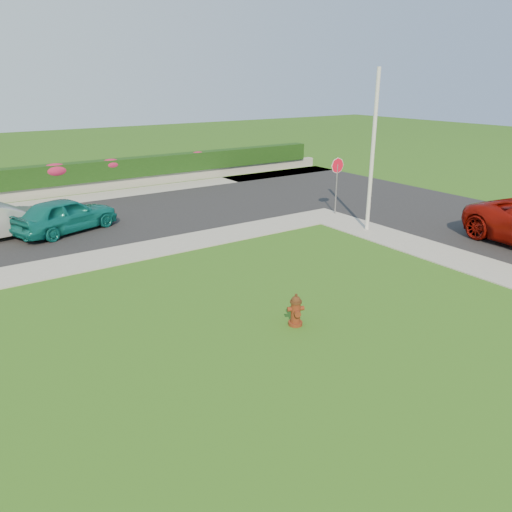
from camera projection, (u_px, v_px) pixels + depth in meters
ground at (351, 332)px, 12.66m from camera, size 120.00×120.00×0.00m
street_right at (483, 223)px, 22.13m from camera, size 8.00×32.00×0.04m
street_far at (27, 232)px, 20.89m from camera, size 26.00×8.00×0.04m
sidewalk_far at (26, 273)px, 16.47m from camera, size 24.00×2.00×0.04m
curb_corner at (323, 216)px, 23.37m from camera, size 2.00×2.00×0.04m
sidewalk_beyond at (87, 198)px, 26.91m from camera, size 34.00×2.00×0.04m
retaining_wall at (79, 188)px, 27.98m from camera, size 34.00×0.40×0.60m
hedge at (77, 173)px, 27.78m from camera, size 32.00×0.90×1.10m
fire_hydrant at (296, 310)px, 12.90m from camera, size 0.45×0.43×0.87m
sedan_teal at (66, 215)px, 20.62m from camera, size 4.61×3.05×1.46m
utility_pole at (373, 153)px, 20.14m from camera, size 0.16×0.16×6.52m
stop_sign at (337, 172)px, 23.06m from camera, size 0.73×0.06×2.68m
flower_clump_d at (55, 170)px, 27.01m from camera, size 1.48×0.95×0.74m
flower_clump_e at (111, 164)px, 28.64m from camera, size 1.24×0.80×0.62m
flower_clump_f at (198, 156)px, 31.61m from camera, size 1.04×0.67×0.52m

